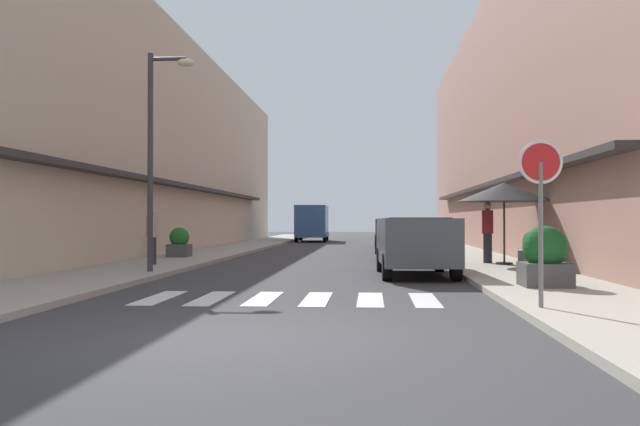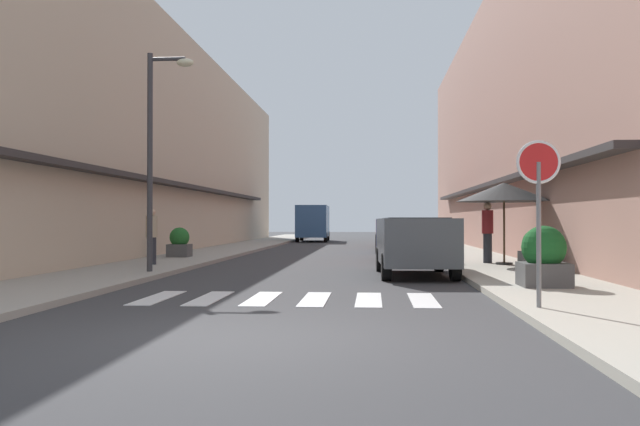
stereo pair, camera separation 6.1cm
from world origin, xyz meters
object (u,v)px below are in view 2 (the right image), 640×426
at_px(parked_car_far, 397,231).
at_px(planter_far, 179,243).
at_px(cafe_umbrella, 504,192).
at_px(parked_car_mid, 404,234).
at_px(delivery_van, 313,220).
at_px(pedestrian_walking_near, 488,231).
at_px(pedestrian_walking_far, 152,235).
at_px(planter_midblock, 535,251).
at_px(planter_corner, 544,258).
at_px(street_lamp, 157,138).
at_px(parked_car_near, 415,239).
at_px(parked_car_distant, 393,229).
at_px(round_street_sign, 539,179).

bearing_deg(parked_car_far, planter_far, -141.81).
bearing_deg(planter_far, cafe_umbrella, -17.20).
distance_m(parked_car_mid, delivery_van, 21.62).
distance_m(planter_far, pedestrian_walking_near, 10.54).
distance_m(delivery_van, pedestrian_walking_far, 25.12).
bearing_deg(delivery_van, planter_midblock, -72.98).
xyz_separation_m(cafe_umbrella, planter_far, (-10.57, 3.27, -1.61)).
relative_size(delivery_van, planter_corner, 4.61).
xyz_separation_m(street_lamp, planter_corner, (8.73, -3.14, -2.79)).
bearing_deg(parked_car_near, street_lamp, -175.07).
xyz_separation_m(planter_corner, pedestrian_walking_near, (0.13, 7.16, 0.41)).
height_order(parked_car_near, pedestrian_walking_far, pedestrian_walking_far).
height_order(parked_car_distant, planter_corner, parked_car_distant).
xyz_separation_m(parked_car_distant, round_street_sign, (1.39, -24.83, 1.09)).
relative_size(parked_car_far, street_lamp, 0.75).
bearing_deg(pedestrian_walking_near, pedestrian_walking_far, -168.60).
distance_m(parked_car_near, pedestrian_walking_far, 7.75).
bearing_deg(cafe_umbrella, parked_car_near, -134.66).
xyz_separation_m(parked_car_distant, cafe_umbrella, (2.75, -15.12, 1.29)).
bearing_deg(parked_car_far, parked_car_near, -90.00).
distance_m(planter_midblock, pedestrian_walking_near, 2.98).
distance_m(parked_car_mid, planter_corner, 9.95).
xyz_separation_m(planter_far, pedestrian_walking_far, (0.35, -4.01, 0.36)).
distance_m(parked_car_near, street_lamp, 6.97).
bearing_deg(delivery_van, pedestrian_walking_far, -95.75).
bearing_deg(round_street_sign, parked_car_near, 101.34).
height_order(planter_midblock, pedestrian_walking_near, pedestrian_walking_near).
height_order(parked_car_mid, delivery_van, delivery_van).
bearing_deg(street_lamp, planter_corner, -19.76).
xyz_separation_m(street_lamp, planter_far, (-1.35, 6.61, -2.86)).
relative_size(parked_car_mid, cafe_umbrella, 1.49).
bearing_deg(round_street_sign, delivery_van, 100.59).
height_order(parked_car_near, parked_car_mid, same).
xyz_separation_m(parked_car_far, street_lamp, (-6.47, -12.76, 2.55)).
distance_m(street_lamp, pedestrian_walking_near, 10.02).
bearing_deg(planter_corner, cafe_umbrella, 85.72).
xyz_separation_m(parked_car_mid, delivery_van, (-4.96, 21.04, 0.48)).
bearing_deg(parked_car_near, round_street_sign, -78.66).
relative_size(street_lamp, planter_corner, 4.65).
height_order(parked_car_near, planter_corner, parked_car_near).
relative_size(parked_car_distant, cafe_umbrella, 1.48).
distance_m(parked_car_distant, street_lamp, 19.72).
bearing_deg(delivery_van, planter_corner, -76.77).
relative_size(planter_far, pedestrian_walking_far, 0.64).
height_order(parked_car_mid, pedestrian_walking_near, pedestrian_walking_near).
height_order(cafe_umbrella, pedestrian_walking_far, cafe_umbrella).
xyz_separation_m(parked_car_near, parked_car_distant, (-0.00, 17.90, -0.00)).
bearing_deg(planter_far, delivery_van, 82.24).
distance_m(parked_car_mid, parked_car_distant, 11.91).
xyz_separation_m(cafe_umbrella, planter_corner, (-0.49, -6.48, -1.54)).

